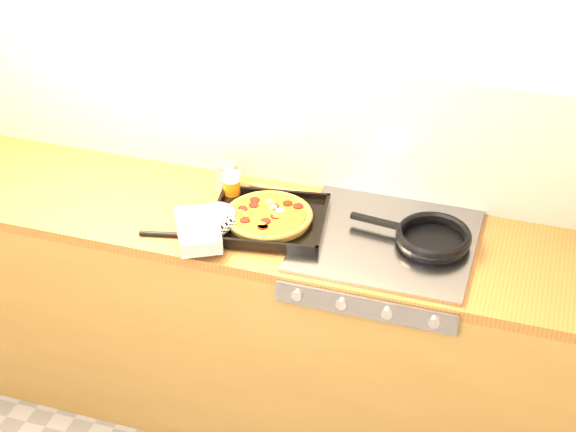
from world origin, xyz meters
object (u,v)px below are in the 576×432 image
(pizza_on_tray, at_px, (250,219))
(juice_glass, at_px, (232,186))
(frying_pan, at_px, (432,237))
(tomato_can, at_px, (227,177))

(pizza_on_tray, relative_size, juice_glass, 4.81)
(pizza_on_tray, bearing_deg, frying_pan, 8.46)
(frying_pan, bearing_deg, pizza_on_tray, -171.54)
(tomato_can, bearing_deg, pizza_on_tray, -52.63)
(tomato_can, bearing_deg, juice_glass, -53.64)
(juice_glass, bearing_deg, tomato_can, 126.36)
(frying_pan, bearing_deg, tomato_can, 170.52)
(pizza_on_tray, height_order, frying_pan, pizza_on_tray)
(pizza_on_tray, distance_m, frying_pan, 0.63)
(frying_pan, xyz_separation_m, juice_glass, (-0.76, 0.08, 0.02))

